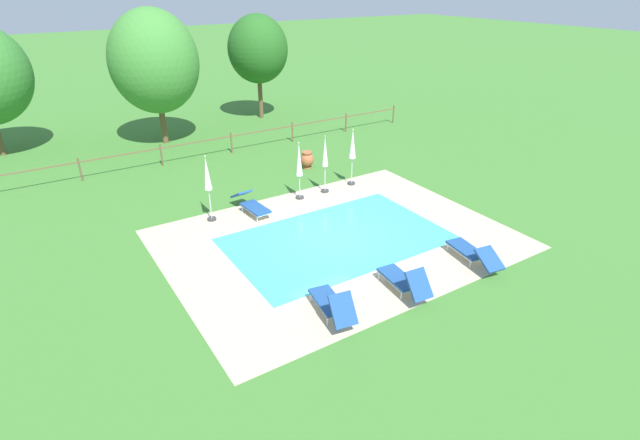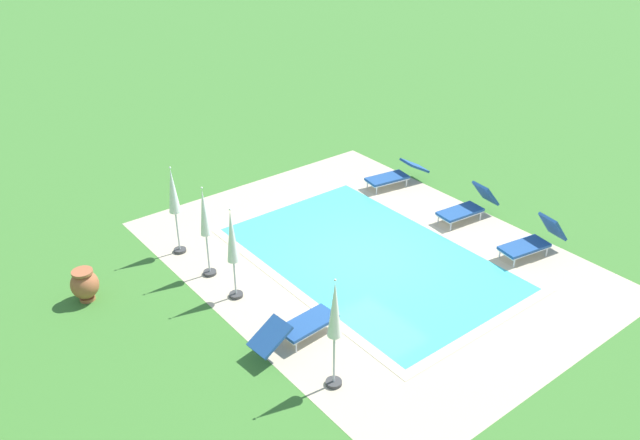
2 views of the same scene
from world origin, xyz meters
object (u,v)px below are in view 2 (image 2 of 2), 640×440
Objects in this scene: sun_lounger_north_near_steps at (297,327)px; terracotta_urn_near_fence at (85,284)px; sun_lounger_north_end at (533,241)px; patio_umbrella_closed_row_west at (205,219)px; patio_umbrella_closed_row_centre at (232,242)px; sun_lounger_north_mid at (468,207)px; sun_lounger_north_far at (395,175)px; patio_umbrella_closed_row_mid_west at (173,196)px; patio_umbrella_closed_row_mid_east at (335,317)px.

sun_lounger_north_near_steps is 5.10m from terracotta_urn_near_fence.
sun_lounger_north_end is 0.81× the size of patio_umbrella_closed_row_west.
sun_lounger_north_end is 7.65m from patio_umbrella_closed_row_centre.
sun_lounger_north_mid is 0.83× the size of patio_umbrella_closed_row_centre.
terracotta_urn_near_fence reaches higher than sun_lounger_north_far.
patio_umbrella_closed_row_mid_west is 1.04× the size of patio_umbrella_closed_row_centre.
patio_umbrella_closed_row_mid_west is (4.76, 0.26, 1.26)m from sun_lounger_north_near_steps.
sun_lounger_north_mid is 2.44× the size of terracotta_urn_near_fence.
terracotta_urn_near_fence is at bearing 25.49° from patio_umbrella_closed_row_mid_east.
terracotta_urn_near_fence is at bearing 53.94° from patio_umbrella_closed_row_centre.
patio_umbrella_closed_row_mid_east is at bearing 171.42° from sun_lounger_north_near_steps.
sun_lounger_north_mid is at bearing -78.97° from sun_lounger_north_near_steps.
patio_umbrella_closed_row_mid_east reaches higher than sun_lounger_north_near_steps.
sun_lounger_north_far is (4.17, -6.84, -0.00)m from sun_lounger_north_near_steps.
sun_lounger_north_far is 9.76m from terracotta_urn_near_fence.
sun_lounger_north_end reaches higher than sun_lounger_north_far.
sun_lounger_north_near_steps is 1.96m from patio_umbrella_closed_row_mid_east.
patio_umbrella_closed_row_mid_east is at bearing 94.53° from sun_lounger_north_end.
sun_lounger_north_near_steps is 0.98× the size of sun_lounger_north_far.
patio_umbrella_closed_row_mid_west is at bearing 50.93° from sun_lounger_north_end.
patio_umbrella_closed_row_mid_west is at bearing 3.09° from sun_lounger_north_near_steps.
sun_lounger_north_mid reaches higher than sun_lounger_north_near_steps.
sun_lounger_north_mid is at bearing -105.91° from patio_umbrella_closed_row_west.
patio_umbrella_closed_row_mid_east is (-5.65, 7.06, 1.27)m from sun_lounger_north_far.
patio_umbrella_closed_row_mid_east is at bearing 179.42° from patio_umbrella_closed_row_west.
patio_umbrella_closed_row_west is (-0.80, 7.01, 1.17)m from sun_lounger_north_far.
patio_umbrella_closed_row_west is 1.03× the size of patio_umbrella_closed_row_centre.
sun_lounger_north_far is at bearing -94.73° from patio_umbrella_closed_row_mid_west.
patio_umbrella_closed_row_west is at bearing 96.54° from sun_lounger_north_far.
patio_umbrella_closed_row_mid_west is at bearing 85.27° from sun_lounger_north_far.
sun_lounger_north_near_steps is 1.09× the size of sun_lounger_north_end.
sun_lounger_north_mid is 10.23m from terracotta_urn_near_fence.
sun_lounger_north_far is 7.16m from patio_umbrella_closed_row_west.
terracotta_urn_near_fence is (2.83, 9.83, 0.03)m from sun_lounger_north_mid.
sun_lounger_north_end is 8.22m from patio_umbrella_closed_row_west.
sun_lounger_north_end is 7.10m from patio_umbrella_closed_row_mid_east.
sun_lounger_north_near_steps is at bearing 101.03° from sun_lounger_north_mid.
terracotta_urn_near_fence is (0.81, 2.75, -1.11)m from patio_umbrella_closed_row_west.
patio_umbrella_closed_row_centre is (-2.00, 7.00, 1.12)m from sun_lounger_north_far.
patio_umbrella_closed_row_centre reaches higher than terracotta_urn_near_fence.
sun_lounger_north_end is at bearing 178.91° from sun_lounger_north_far.
patio_umbrella_closed_row_west reaches higher than patio_umbrella_closed_row_centre.
patio_umbrella_closed_row_mid_east is (-2.82, 7.13, 1.23)m from sun_lounger_north_mid.
sun_lounger_north_end is at bearing -117.84° from terracotta_urn_near_fence.
patio_umbrella_closed_row_west is at bearing 58.19° from sun_lounger_north_end.
terracotta_urn_near_fence is at bearing 34.95° from sun_lounger_north_near_steps.
patio_umbrella_closed_row_west is (3.36, 0.17, 1.17)m from sun_lounger_north_near_steps.
sun_lounger_north_end is (-0.93, -6.74, 0.04)m from sun_lounger_north_near_steps.
patio_umbrella_closed_row_mid_west reaches higher than sun_lounger_north_mid.
sun_lounger_north_mid is 0.81× the size of patio_umbrella_closed_row_west.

